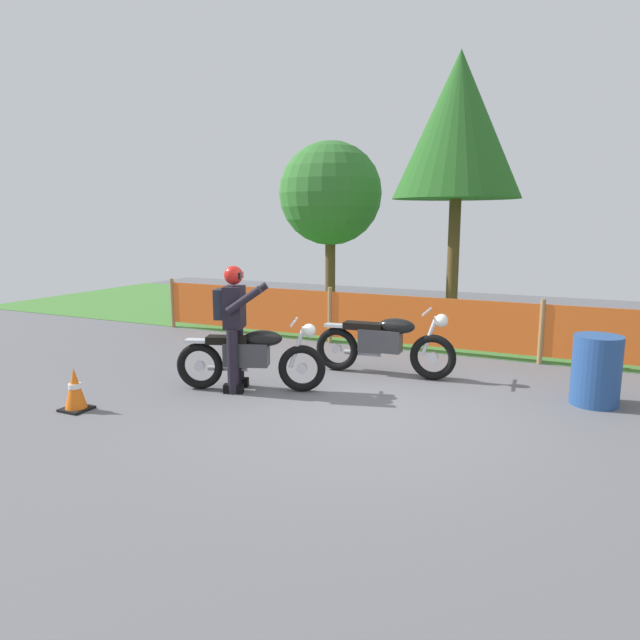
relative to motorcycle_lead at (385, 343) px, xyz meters
The scene contains 10 objects.
ground 1.70m from the motorcycle_lead, 83.16° to the right, with size 24.00×24.00×0.02m, color #5B5B60.
grass_verge 4.90m from the motorcycle_lead, 87.73° to the left, with size 24.00×6.34×0.01m, color #427A33.
barrier_fence 1.71m from the motorcycle_lead, 83.51° to the left, with size 11.17×0.08×1.05m.
tree_leftmost 8.04m from the motorcycle_lead, 120.37° to the left, with size 2.79×2.79×4.37m.
tree_near_left 7.16m from the motorcycle_lead, 93.22° to the left, with size 3.00×3.00×6.10m.
motorcycle_lead is the anchor object (origin of this frame).
motorcycle_trailing 2.03m from the motorcycle_lead, 132.56° to the right, with size 1.96×0.90×0.97m.
rider_trailing 2.28m from the motorcycle_lead, 135.13° to the right, with size 0.77×0.67×1.69m.
traffic_cone 4.24m from the motorcycle_lead, 132.57° to the right, with size 0.32×0.32×0.53m.
spare_drum 2.84m from the motorcycle_lead, ahead, with size 0.58×0.58×0.88m, color navy.
Camera 1 is at (2.47, -6.26, 2.30)m, focal length 32.06 mm.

